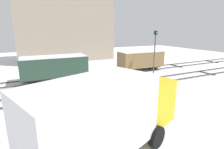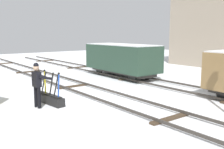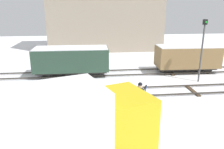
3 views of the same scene
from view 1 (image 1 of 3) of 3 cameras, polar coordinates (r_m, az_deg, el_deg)
name	(u,v)px [view 1 (image 1 of 3)]	position (r m, az deg, el deg)	size (l,w,h in m)	color
ground_plane	(121,87)	(14.63, 2.84, -4.02)	(60.00, 60.00, 0.00)	white
track_main_line	(121,86)	(14.60, 2.85, -3.63)	(44.00, 1.94, 0.18)	#38332D
track_siding_near	(101,74)	(18.38, -3.71, 0.11)	(44.00, 1.94, 0.18)	#38332D
switch_lever_frame	(126,96)	(12.01, 4.42, -6.94)	(1.83, 0.57, 1.45)	black
rail_worker	(134,87)	(11.37, 7.21, -3.94)	(0.59, 0.75, 1.85)	black
delivery_truck	(108,113)	(6.52, -1.24, -12.18)	(6.58, 4.14, 3.01)	gold
signal_post	(155,49)	(18.27, 13.60, 7.91)	(0.24, 0.32, 4.47)	#4C4C4C
apartment_building	(65,26)	(28.93, -14.98, 14.87)	(13.98, 6.28, 10.25)	gray
freight_car_far_end	(141,59)	(20.49, 9.19, 4.82)	(5.09, 2.25, 2.22)	#2D2B28
freight_car_back_track	(55,67)	(16.96, -18.00, 2.43)	(5.77, 2.30, 2.27)	#2D2B28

